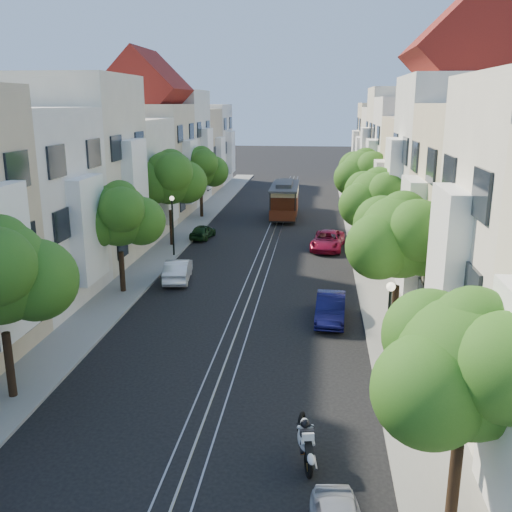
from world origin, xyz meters
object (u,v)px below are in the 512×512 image
(tree_e_a, at_px, (469,370))
(parked_car_e_far, at_px, (328,240))
(tree_e_c, at_px, (377,200))
(tree_w_a, at_px, (0,275))
(parked_car_e_mid, at_px, (331,308))
(tree_w_b, at_px, (120,217))
(lamp_east, at_px, (389,320))
(tree_e_b, at_px, (401,238))
(lamp_west, at_px, (173,217))
(tree_w_c, at_px, (170,179))
(sportbike_rider, at_px, (306,440))
(parked_car_w_mid, at_px, (178,270))
(cable_car, at_px, (285,198))
(tree_w_d, at_px, (201,168))
(tree_e_d, at_px, (364,174))
(parked_car_w_far, at_px, (203,232))

(tree_e_a, xyz_separation_m, parked_car_e_far, (-2.86, 28.37, -3.74))
(tree_e_c, bearing_deg, tree_w_a, -128.66)
(tree_e_a, distance_m, parked_car_e_mid, 14.83)
(tree_w_b, height_order, lamp_east, tree_w_b)
(tree_e_b, relative_size, lamp_west, 1.61)
(tree_w_a, height_order, tree_w_c, tree_w_c)
(parked_car_e_mid, bearing_deg, parked_car_e_far, 92.82)
(tree_w_a, height_order, lamp_west, tree_w_a)
(tree_w_b, distance_m, lamp_east, 16.81)
(lamp_west, xyz_separation_m, sportbike_rider, (9.78, -22.68, -2.08))
(tree_w_a, distance_m, lamp_west, 20.13)
(parked_car_e_mid, xyz_separation_m, parked_car_w_mid, (-9.07, 5.59, 0.00))
(sportbike_rider, distance_m, cable_car, 37.82)
(tree_e_b, xyz_separation_m, lamp_west, (-13.56, 13.02, -1.89))
(tree_e_a, height_order, tree_w_c, tree_w_c)
(lamp_east, height_order, parked_car_e_mid, lamp_east)
(parked_car_w_mid, bearing_deg, tree_e_c, -171.61)
(cable_car, bearing_deg, tree_w_a, -102.87)
(tree_w_d, distance_m, cable_car, 8.20)
(lamp_west, distance_m, sportbike_rider, 24.78)
(tree_e_c, relative_size, parked_car_e_far, 1.38)
(tree_e_c, bearing_deg, tree_w_b, -157.38)
(sportbike_rider, xyz_separation_m, parked_car_w_mid, (-8.15, 17.30, -0.10))
(cable_car, relative_size, parked_car_w_mid, 1.99)
(tree_e_b, height_order, lamp_west, tree_e_b)
(tree_w_c, xyz_separation_m, sportbike_rider, (10.62, -25.65, -4.30))
(parked_car_e_far, height_order, parked_car_w_mid, parked_car_w_mid)
(parked_car_e_far, bearing_deg, cable_car, 115.66)
(tree_e_c, distance_m, parked_car_e_far, 7.25)
(tree_w_a, bearing_deg, parked_car_e_mid, 38.13)
(parked_car_e_mid, height_order, parked_car_w_mid, parked_car_w_mid)
(tree_e_b, distance_m, parked_car_e_mid, 5.39)
(cable_car, xyz_separation_m, parked_car_w_mid, (-5.17, -20.39, -1.15))
(tree_e_d, distance_m, parked_car_w_far, 13.77)
(tree_w_a, xyz_separation_m, lamp_west, (0.84, 20.02, -1.89))
(tree_w_b, relative_size, parked_car_e_far, 1.33)
(tree_e_a, relative_size, lamp_west, 1.51)
(tree_w_a, xyz_separation_m, tree_w_d, (-0.00, 34.00, -0.13))
(lamp_west, bearing_deg, tree_w_a, -92.40)
(tree_w_b, xyz_separation_m, parked_car_w_mid, (2.47, 2.65, -3.73))
(parked_car_e_far, bearing_deg, tree_w_b, -128.23)
(tree_w_d, relative_size, parked_car_w_far, 1.96)
(parked_car_w_far, bearing_deg, tree_w_b, 90.31)
(tree_e_d, distance_m, tree_w_b, 22.28)
(lamp_west, bearing_deg, cable_car, 65.64)
(tree_e_c, relative_size, tree_w_a, 0.98)
(tree_e_a, bearing_deg, tree_w_b, 130.27)
(parked_car_e_mid, xyz_separation_m, parked_car_w_far, (-9.79, 16.61, -0.09))
(tree_w_d, bearing_deg, parked_car_e_far, -42.64)
(tree_w_b, bearing_deg, parked_car_e_mid, -14.30)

